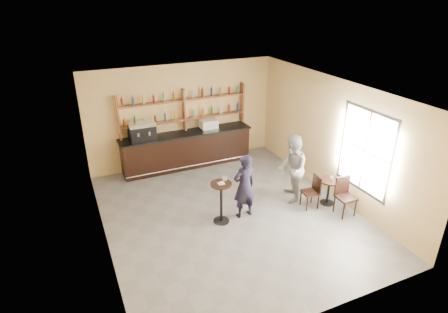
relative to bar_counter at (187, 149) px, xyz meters
name	(u,v)px	position (x,y,z in m)	size (l,w,h in m)	color
floor	(230,215)	(0.03, -3.15, -0.56)	(7.00, 7.00, 0.00)	slate
ceiling	(231,91)	(0.03, -3.15, 2.64)	(7.00, 7.00, 0.00)	white
wall_back	(183,115)	(0.03, 0.35, 1.04)	(7.00, 7.00, 0.00)	#DEBB7E
wall_front	(323,241)	(0.03, -6.65, 1.04)	(7.00, 7.00, 0.00)	#DEBB7E
wall_left	(98,182)	(-2.97, -3.15, 1.04)	(7.00, 7.00, 0.00)	#DEBB7E
wall_right	(332,138)	(3.03, -3.15, 1.04)	(7.00, 7.00, 0.00)	#DEBB7E
window_pane	(365,151)	(3.03, -4.35, 1.14)	(2.00, 2.00, 0.00)	white
window_frame	(365,151)	(3.02, -4.35, 1.14)	(0.04, 1.70, 2.10)	black
shelf_unit	(184,110)	(0.03, 0.22, 1.25)	(4.00, 0.26, 1.40)	brown
liquor_bottles	(184,104)	(0.03, 0.22, 1.42)	(3.68, 0.10, 1.00)	#8C5919
bar_counter	(187,149)	(0.00, 0.00, 0.00)	(4.17, 0.81, 1.13)	black
espresso_machine	(142,131)	(-1.36, 0.00, 0.83)	(0.76, 0.49, 0.54)	black
pastry_case	(208,125)	(0.75, 0.00, 0.73)	(0.54, 0.43, 0.32)	silver
pedestal_table	(221,203)	(-0.28, -3.34, -0.04)	(0.51, 0.51, 1.06)	black
napkin	(221,183)	(-0.28, -3.34, 0.50)	(0.15, 0.15, 0.00)	white
donut	(222,183)	(-0.27, -3.35, 0.52)	(0.13, 0.13, 0.04)	#CE864B
cup_pedestal	(225,179)	(-0.14, -3.24, 0.55)	(0.13, 0.13, 0.10)	white
man_main	(244,186)	(0.34, -3.32, 0.27)	(0.61, 0.40, 1.67)	black
cafe_table	(328,192)	(2.63, -3.71, -0.21)	(0.56, 0.56, 0.70)	black
cup_cafe	(332,178)	(2.68, -3.71, 0.18)	(0.09, 0.09, 0.09)	white
chair_west	(310,192)	(2.08, -3.66, -0.12)	(0.38, 0.38, 0.89)	black
chair_south	(346,197)	(2.68, -4.31, -0.07)	(0.43, 0.43, 0.99)	black
patron_second	(292,169)	(1.84, -3.13, 0.35)	(0.89, 0.69, 1.83)	gray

